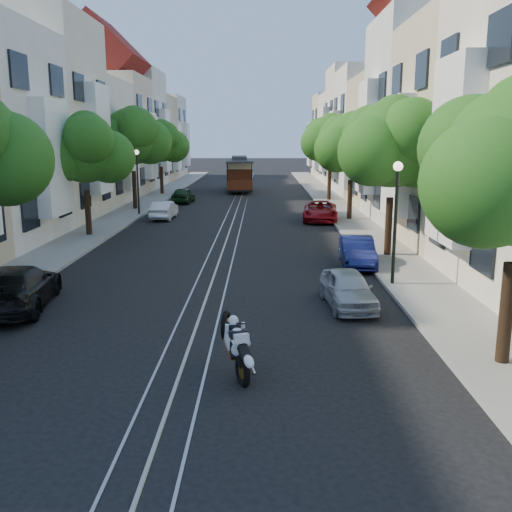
{
  "coord_description": "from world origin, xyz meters",
  "views": [
    {
      "loc": [
        1.79,
        -15.14,
        5.07
      ],
      "look_at": [
        1.58,
        4.18,
        1.03
      ],
      "focal_mm": 40.0,
      "sensor_mm": 36.0,
      "label": 1
    }
  ],
  "objects_px": {
    "tree_w_d": "(161,143)",
    "tree_w_c": "(133,137)",
    "tree_e_b": "(394,145)",
    "tree_e_c": "(353,145)",
    "parked_car_e_mid": "(357,251)",
    "sportbike_rider": "(236,343)",
    "tree_e_d": "(331,140)",
    "tree_w_b": "(85,151)",
    "cable_car": "(239,172)",
    "parked_car_e_near": "(348,288)",
    "lamp_west": "(137,172)",
    "parked_car_e_far": "(320,211)",
    "parked_car_w_near": "(17,287)",
    "lamp_east": "(396,205)",
    "parked_car_w_far": "(183,195)",
    "parked_car_w_mid": "(164,210)"
  },
  "relations": [
    {
      "from": "cable_car",
      "to": "parked_car_w_far",
      "type": "bearing_deg",
      "value": -114.71
    },
    {
      "from": "lamp_west",
      "to": "parked_car_e_mid",
      "type": "relative_size",
      "value": 1.17
    },
    {
      "from": "cable_car",
      "to": "parked_car_w_near",
      "type": "height_order",
      "value": "cable_car"
    },
    {
      "from": "lamp_west",
      "to": "parked_car_w_near",
      "type": "bearing_deg",
      "value": -87.91
    },
    {
      "from": "tree_w_b",
      "to": "cable_car",
      "type": "xyz_separation_m",
      "value": [
        6.75,
        25.58,
        -2.61
      ]
    },
    {
      "from": "parked_car_e_mid",
      "to": "parked_car_w_mid",
      "type": "xyz_separation_m",
      "value": [
        -10.0,
        13.33,
        -0.01
      ]
    },
    {
      "from": "lamp_east",
      "to": "cable_car",
      "type": "xyz_separation_m",
      "value": [
        -6.69,
        35.55,
        -1.06
      ]
    },
    {
      "from": "tree_e_b",
      "to": "tree_w_c",
      "type": "relative_size",
      "value": 0.94
    },
    {
      "from": "tree_w_d",
      "to": "lamp_east",
      "type": "distance_m",
      "value": 34.73
    },
    {
      "from": "tree_e_c",
      "to": "parked_car_e_mid",
      "type": "xyz_separation_m",
      "value": [
        -1.66,
        -12.73,
        -4.01
      ]
    },
    {
      "from": "tree_e_c",
      "to": "tree_w_b",
      "type": "relative_size",
      "value": 1.04
    },
    {
      "from": "lamp_east",
      "to": "sportbike_rider",
      "type": "relative_size",
      "value": 2.35
    },
    {
      "from": "tree_e_b",
      "to": "parked_car_e_near",
      "type": "bearing_deg",
      "value": -111.27
    },
    {
      "from": "tree_e_b",
      "to": "tree_e_d",
      "type": "xyz_separation_m",
      "value": [
        0.0,
        22.0,
        0.13
      ]
    },
    {
      "from": "parked_car_w_far",
      "to": "parked_car_e_near",
      "type": "bearing_deg",
      "value": 111.49
    },
    {
      "from": "tree_w_c",
      "to": "parked_car_e_near",
      "type": "height_order",
      "value": "tree_w_c"
    },
    {
      "from": "tree_w_d",
      "to": "parked_car_w_mid",
      "type": "distance_m",
      "value": 16.15
    },
    {
      "from": "tree_e_c",
      "to": "parked_car_e_mid",
      "type": "bearing_deg",
      "value": -97.44
    },
    {
      "from": "tree_e_d",
      "to": "tree_w_c",
      "type": "distance_m",
      "value": 15.6
    },
    {
      "from": "parked_car_e_mid",
      "to": "tree_e_c",
      "type": "bearing_deg",
      "value": 85.54
    },
    {
      "from": "lamp_west",
      "to": "parked_car_e_far",
      "type": "distance_m",
      "value": 12.1
    },
    {
      "from": "lamp_east",
      "to": "parked_car_e_mid",
      "type": "height_order",
      "value": "lamp_east"
    },
    {
      "from": "tree_e_c",
      "to": "parked_car_w_far",
      "type": "distance_m",
      "value": 15.6
    },
    {
      "from": "tree_e_d",
      "to": "tree_w_b",
      "type": "relative_size",
      "value": 1.09
    },
    {
      "from": "tree_w_d",
      "to": "parked_car_e_near",
      "type": "distance_m",
      "value": 36.46
    },
    {
      "from": "cable_car",
      "to": "parked_car_e_near",
      "type": "xyz_separation_m",
      "value": [
        4.79,
        -37.93,
        -1.22
      ]
    },
    {
      "from": "lamp_east",
      "to": "lamp_west",
      "type": "relative_size",
      "value": 1.0
    },
    {
      "from": "cable_car",
      "to": "parked_car_w_mid",
      "type": "xyz_separation_m",
      "value": [
        -4.01,
        -18.98,
        -1.22
      ]
    },
    {
      "from": "parked_car_e_near",
      "to": "parked_car_w_near",
      "type": "bearing_deg",
      "value": 177.26
    },
    {
      "from": "tree_e_c",
      "to": "parked_car_e_mid",
      "type": "relative_size",
      "value": 1.83
    },
    {
      "from": "parked_car_w_near",
      "to": "parked_car_w_far",
      "type": "height_order",
      "value": "parked_car_w_near"
    },
    {
      "from": "parked_car_e_mid",
      "to": "parked_car_w_far",
      "type": "height_order",
      "value": "parked_car_w_far"
    },
    {
      "from": "tree_w_b",
      "to": "lamp_west",
      "type": "relative_size",
      "value": 1.51
    },
    {
      "from": "sportbike_rider",
      "to": "parked_car_w_far",
      "type": "bearing_deg",
      "value": 78.53
    },
    {
      "from": "tree_e_b",
      "to": "sportbike_rider",
      "type": "bearing_deg",
      "value": -115.67
    },
    {
      "from": "lamp_east",
      "to": "tree_e_c",
      "type": "bearing_deg",
      "value": 86.56
    },
    {
      "from": "cable_car",
      "to": "parked_car_w_mid",
      "type": "relative_size",
      "value": 2.29
    },
    {
      "from": "tree_w_d",
      "to": "sportbike_rider",
      "type": "height_order",
      "value": "tree_w_d"
    },
    {
      "from": "lamp_west",
      "to": "sportbike_rider",
      "type": "bearing_deg",
      "value": -73.6
    },
    {
      "from": "tree_w_d",
      "to": "tree_w_c",
      "type": "bearing_deg",
      "value": -90.0
    },
    {
      "from": "tree_e_c",
      "to": "parked_car_e_far",
      "type": "bearing_deg",
      "value": -173.86
    },
    {
      "from": "tree_e_b",
      "to": "parked_car_w_near",
      "type": "relative_size",
      "value": 1.45
    },
    {
      "from": "tree_e_d",
      "to": "parked_car_w_near",
      "type": "bearing_deg",
      "value": -113.32
    },
    {
      "from": "tree_e_d",
      "to": "lamp_east",
      "type": "bearing_deg",
      "value": -92.04
    },
    {
      "from": "tree_e_b",
      "to": "lamp_west",
      "type": "height_order",
      "value": "tree_e_b"
    },
    {
      "from": "tree_e_d",
      "to": "cable_car",
      "type": "bearing_deg",
      "value": 131.73
    },
    {
      "from": "tree_e_d",
      "to": "lamp_east",
      "type": "xyz_separation_m",
      "value": [
        -0.96,
        -26.98,
        -2.02
      ]
    },
    {
      "from": "parked_car_e_near",
      "to": "parked_car_e_far",
      "type": "xyz_separation_m",
      "value": [
        0.98,
        18.15,
        0.05
      ]
    },
    {
      "from": "tree_w_d",
      "to": "tree_e_c",
      "type": "bearing_deg",
      "value": -48.01
    },
    {
      "from": "tree_w_b",
      "to": "parked_car_e_far",
      "type": "bearing_deg",
      "value": 24.85
    }
  ]
}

